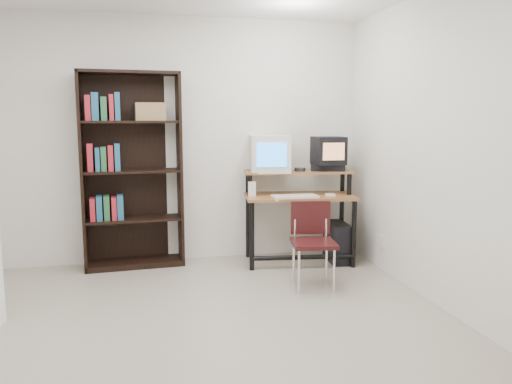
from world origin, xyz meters
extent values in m
cube|color=#ABA18E|center=(0.00, 0.00, -0.01)|extent=(4.00, 4.00, 0.01)
cube|color=silver|center=(0.00, 2.00, 1.30)|extent=(4.00, 0.01, 2.60)
cube|color=silver|center=(0.00, -2.00, 1.30)|extent=(4.00, 0.01, 2.60)
cube|color=silver|center=(2.00, 0.00, 1.30)|extent=(0.01, 4.00, 2.60)
cube|color=#996132|center=(1.25, 1.60, 0.72)|extent=(1.20, 0.70, 0.03)
cube|color=#996132|center=(1.26, 1.71, 0.97)|extent=(1.18, 0.48, 0.02)
cylinder|color=black|center=(0.69, 1.42, 0.36)|extent=(0.05, 0.05, 0.72)
cylinder|color=black|center=(1.75, 1.29, 0.36)|extent=(0.05, 0.05, 0.72)
cylinder|color=black|center=(0.75, 1.91, 0.49)|extent=(0.05, 0.05, 0.98)
cylinder|color=black|center=(1.81, 1.78, 0.49)|extent=(0.05, 0.05, 0.98)
cylinder|color=black|center=(1.22, 1.36, 0.12)|extent=(1.06, 0.18, 0.05)
cube|color=silver|center=(0.96, 1.78, 1.17)|extent=(0.47, 0.47, 0.39)
cube|color=#2E88F5|center=(0.94, 1.57, 1.17)|extent=(0.31, 0.05, 0.25)
cube|color=black|center=(1.59, 1.68, 1.01)|extent=(0.42, 0.35, 0.08)
cube|color=black|center=(1.59, 1.66, 1.20)|extent=(0.32, 0.31, 0.30)
cube|color=tan|center=(1.59, 1.50, 1.20)|extent=(0.23, 0.01, 0.18)
cylinder|color=#26262B|center=(1.27, 1.67, 0.99)|extent=(0.15, 0.15, 0.05)
cube|color=silver|center=(1.15, 1.45, 0.74)|extent=(0.47, 0.21, 0.03)
cube|color=black|center=(1.56, 1.46, 0.72)|extent=(0.23, 0.20, 0.01)
cube|color=white|center=(1.55, 1.47, 0.74)|extent=(0.11, 0.07, 0.03)
cube|color=silver|center=(0.74, 1.64, 0.80)|extent=(0.09, 0.09, 0.17)
cube|color=black|center=(1.67, 1.55, 0.21)|extent=(0.24, 0.47, 0.42)
cube|color=black|center=(1.13, 0.78, 0.42)|extent=(0.44, 0.44, 0.04)
cube|color=black|center=(1.16, 0.95, 0.62)|extent=(0.37, 0.08, 0.31)
cylinder|color=silver|center=(0.96, 0.65, 0.20)|extent=(0.02, 0.02, 0.40)
cylinder|color=silver|center=(1.27, 0.60, 0.20)|extent=(0.02, 0.02, 0.40)
cylinder|color=silver|center=(1.00, 0.96, 0.20)|extent=(0.02, 0.02, 0.40)
cylinder|color=silver|center=(1.31, 0.91, 0.20)|extent=(0.02, 0.02, 0.40)
cube|color=black|center=(-0.96, 1.80, 1.00)|extent=(0.05, 0.34, 2.01)
cube|color=black|center=(0.01, 1.86, 1.00)|extent=(0.05, 0.34, 2.01)
cube|color=black|center=(-0.49, 1.99, 1.00)|extent=(1.00, 0.08, 2.01)
cube|color=black|center=(-0.48, 1.83, 1.99)|extent=(1.02, 0.40, 0.03)
cube|color=black|center=(-0.48, 1.83, 0.03)|extent=(1.02, 0.40, 0.06)
cube|color=black|center=(-0.48, 1.83, 0.50)|extent=(0.96, 0.37, 0.02)
cube|color=black|center=(-0.48, 1.83, 1.00)|extent=(0.96, 0.37, 0.02)
cube|color=black|center=(-0.48, 1.83, 1.51)|extent=(0.96, 0.37, 0.02)
cube|color=olive|center=(-0.28, 1.84, 1.61)|extent=(0.31, 0.26, 0.18)
cube|color=beige|center=(1.99, 1.15, 0.30)|extent=(0.02, 0.08, 0.12)
camera|label=1|loc=(-0.32, -3.42, 1.54)|focal=35.00mm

